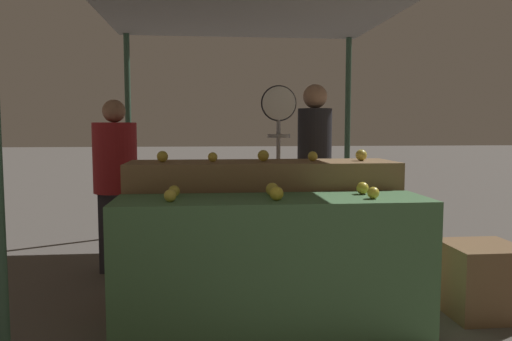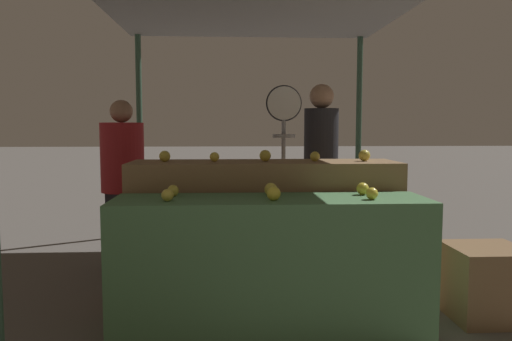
# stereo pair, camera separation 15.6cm
# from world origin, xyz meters

# --- Properties ---
(ground_plane) EXTENTS (60.00, 60.00, 0.00)m
(ground_plane) POSITION_xyz_m (0.00, 0.00, 0.00)
(ground_plane) COLOR #59544F
(market_canopy) EXTENTS (2.90, 4.05, 2.48)m
(market_canopy) POSITION_xyz_m (0.00, 1.05, 2.34)
(market_canopy) COLOR #33513D
(market_canopy) RESTS_ON ground_plane
(display_counter_front) EXTENTS (2.00, 0.55, 0.89)m
(display_counter_front) POSITION_xyz_m (0.00, 0.00, 0.44)
(display_counter_front) COLOR #4C7A4C
(display_counter_front) RESTS_ON ground_plane
(display_counter_back) EXTENTS (2.00, 0.55, 1.08)m
(display_counter_back) POSITION_xyz_m (0.00, 0.60, 0.54)
(display_counter_back) COLOR olive
(display_counter_back) RESTS_ON ground_plane
(apple_front_0) EXTENTS (0.08, 0.08, 0.08)m
(apple_front_0) POSITION_xyz_m (-0.64, -0.10, 0.92)
(apple_front_0) COLOR gold
(apple_front_0) RESTS_ON display_counter_front
(apple_front_1) EXTENTS (0.09, 0.09, 0.09)m
(apple_front_1) POSITION_xyz_m (0.01, -0.11, 0.93)
(apple_front_1) COLOR gold
(apple_front_1) RESTS_ON display_counter_front
(apple_front_2) EXTENTS (0.08, 0.08, 0.08)m
(apple_front_2) POSITION_xyz_m (0.62, -0.10, 0.92)
(apple_front_2) COLOR gold
(apple_front_2) RESTS_ON display_counter_front
(apple_front_3) EXTENTS (0.08, 0.08, 0.08)m
(apple_front_3) POSITION_xyz_m (-0.63, 0.11, 0.92)
(apple_front_3) COLOR gold
(apple_front_3) RESTS_ON display_counter_front
(apple_front_4) EXTENTS (0.09, 0.09, 0.09)m
(apple_front_4) POSITION_xyz_m (0.01, 0.10, 0.93)
(apple_front_4) COLOR gold
(apple_front_4) RESTS_ON display_counter_front
(apple_front_5) EXTENTS (0.08, 0.08, 0.08)m
(apple_front_5) POSITION_xyz_m (0.62, 0.12, 0.93)
(apple_front_5) COLOR gold
(apple_front_5) RESTS_ON display_counter_front
(apple_back_0) EXTENTS (0.08, 0.08, 0.08)m
(apple_back_0) POSITION_xyz_m (-0.74, 0.60, 1.12)
(apple_back_0) COLOR gold
(apple_back_0) RESTS_ON display_counter_back
(apple_back_1) EXTENTS (0.07, 0.07, 0.07)m
(apple_back_1) POSITION_xyz_m (-0.37, 0.59, 1.11)
(apple_back_1) COLOR yellow
(apple_back_1) RESTS_ON display_counter_back
(apple_back_2) EXTENTS (0.09, 0.09, 0.09)m
(apple_back_2) POSITION_xyz_m (0.01, 0.61, 1.12)
(apple_back_2) COLOR gold
(apple_back_2) RESTS_ON display_counter_back
(apple_back_3) EXTENTS (0.07, 0.07, 0.07)m
(apple_back_3) POSITION_xyz_m (0.38, 0.60, 1.11)
(apple_back_3) COLOR gold
(apple_back_3) RESTS_ON display_counter_back
(apple_back_4) EXTENTS (0.09, 0.09, 0.09)m
(apple_back_4) POSITION_xyz_m (0.76, 0.59, 1.12)
(apple_back_4) COLOR gold
(apple_back_4) RESTS_ON display_counter_back
(produce_scale) EXTENTS (0.32, 0.20, 1.70)m
(produce_scale) POSITION_xyz_m (0.22, 1.25, 1.26)
(produce_scale) COLOR #99999E
(produce_scale) RESTS_ON ground_plane
(person_vendor_at_scale) EXTENTS (0.38, 0.38, 1.73)m
(person_vendor_at_scale) POSITION_xyz_m (0.61, 1.54, 1.02)
(person_vendor_at_scale) COLOR #2D2D38
(person_vendor_at_scale) RESTS_ON ground_plane
(person_customer_left) EXTENTS (0.40, 0.40, 1.58)m
(person_customer_left) POSITION_xyz_m (-1.25, 1.53, 0.90)
(person_customer_left) COLOR #2D2D38
(person_customer_left) RESTS_ON ground_plane
(wooden_crate_side) EXTENTS (0.51, 0.51, 0.51)m
(wooden_crate_side) POSITION_xyz_m (1.52, 0.17, 0.25)
(wooden_crate_side) COLOR brown
(wooden_crate_side) RESTS_ON ground_plane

